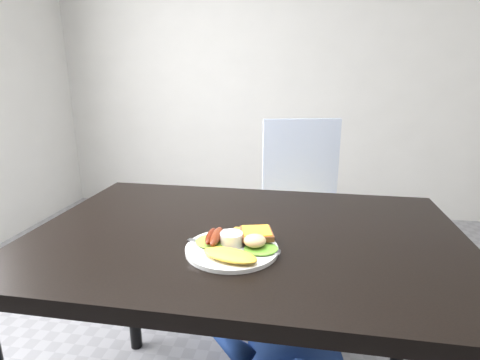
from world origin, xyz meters
TOP-DOWN VIEW (x-y plane):
  - room_back_panel at (0.00, 2.25)m, footprint 4.00×0.04m
  - dining_table at (0.00, 0.00)m, footprint 1.20×0.80m
  - dining_chair at (0.14, 0.88)m, footprint 0.51×0.51m
  - person at (0.01, 0.58)m, footprint 0.65×0.53m
  - plate at (-0.02, -0.13)m, footprint 0.23×0.23m
  - lettuce_left at (-0.07, -0.12)m, footprint 0.12×0.12m
  - lettuce_right at (0.06, -0.14)m, footprint 0.11×0.10m
  - omelette at (-0.01, -0.20)m, footprint 0.15×0.10m
  - sausage_a at (-0.07, -0.12)m, footprint 0.03×0.09m
  - sausage_b at (-0.06, -0.12)m, footprint 0.03×0.11m
  - ramekin at (-0.02, -0.12)m, footprint 0.07×0.07m
  - toast_a at (0.01, -0.07)m, footprint 0.07×0.07m
  - toast_b at (0.04, -0.09)m, footprint 0.10×0.10m
  - potato_salad at (0.04, -0.14)m, footprint 0.06×0.06m
  - fork at (-0.05, -0.14)m, footprint 0.18×0.07m

SIDE VIEW (x-z plane):
  - dining_chair at x=0.14m, z-range 0.43..0.47m
  - dining_table at x=0.00m, z-range 0.71..0.75m
  - plate at x=-0.02m, z-range 0.75..0.76m
  - fork at x=-0.05m, z-range 0.76..0.77m
  - lettuce_right at x=0.06m, z-range 0.76..0.77m
  - lettuce_left at x=-0.07m, z-range 0.76..0.77m
  - toast_a at x=0.01m, z-range 0.76..0.77m
  - omelette at x=-0.01m, z-range 0.76..0.78m
  - ramekin at x=-0.02m, z-range 0.76..0.80m
  - toast_b at x=0.04m, z-range 0.77..0.79m
  - sausage_a at x=-0.07m, z-range 0.77..0.79m
  - sausage_b at x=-0.06m, z-range 0.77..0.80m
  - potato_salad at x=0.04m, z-range 0.77..0.80m
  - person at x=0.01m, z-range 0.00..1.57m
  - room_back_panel at x=0.00m, z-range 0.00..2.70m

